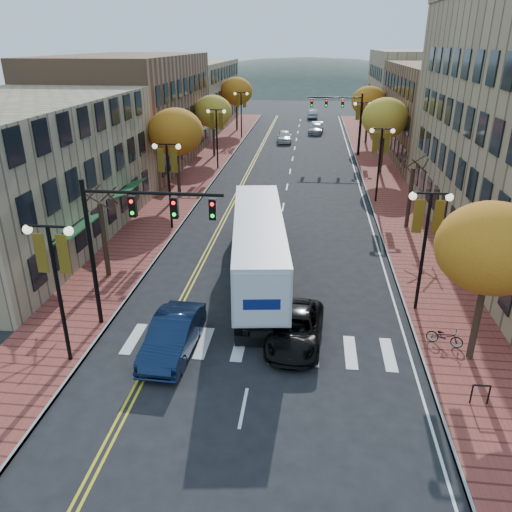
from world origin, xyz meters
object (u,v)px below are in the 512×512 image
(navy_sedan, at_px, (173,336))
(bicycle, at_px, (445,336))
(semi_truck, at_px, (258,238))
(black_suv, at_px, (295,329))

(navy_sedan, bearing_deg, bicycle, 10.05)
(semi_truck, height_order, bicycle, semi_truck)
(black_suv, xyz_separation_m, bicycle, (6.44, 0.31, -0.13))
(navy_sedan, bearing_deg, semi_truck, 72.77)
(navy_sedan, relative_size, black_suv, 0.99)
(semi_truck, xyz_separation_m, navy_sedan, (-2.78, -7.93, -1.46))
(navy_sedan, xyz_separation_m, black_suv, (5.13, 1.31, -0.12))
(semi_truck, relative_size, bicycle, 10.21)
(semi_truck, distance_m, navy_sedan, 8.53)
(semi_truck, height_order, navy_sedan, semi_truck)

